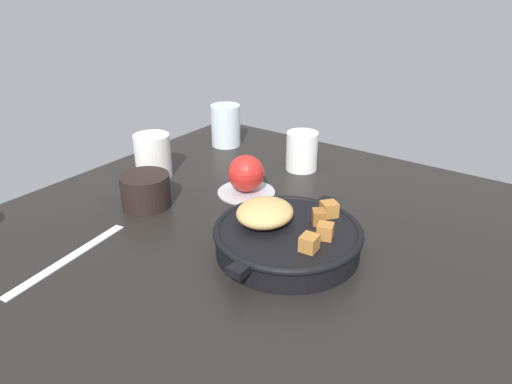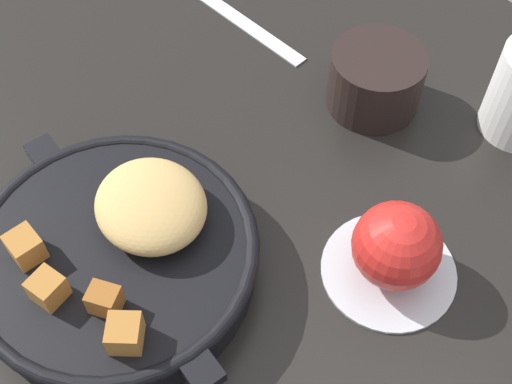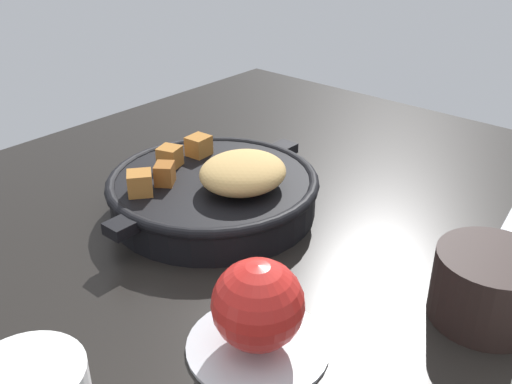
# 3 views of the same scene
# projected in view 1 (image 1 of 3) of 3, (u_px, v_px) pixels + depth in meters

# --- Properties ---
(ground_plane) EXTENTS (0.94, 0.85, 0.02)m
(ground_plane) POSITION_uv_depth(u_px,v_px,m) (243.00, 238.00, 0.80)
(ground_plane) COLOR black
(cast_iron_skillet) EXTENTS (0.27, 0.23, 0.08)m
(cast_iron_skillet) POSITION_uv_depth(u_px,v_px,m) (286.00, 235.00, 0.73)
(cast_iron_skillet) COLOR black
(cast_iron_skillet) RESTS_ON ground_plane
(saucer_plate) EXTENTS (0.11, 0.11, 0.01)m
(saucer_plate) POSITION_uv_depth(u_px,v_px,m) (246.00, 191.00, 0.93)
(saucer_plate) COLOR #B7BABF
(saucer_plate) RESTS_ON ground_plane
(red_apple) EXTENTS (0.07, 0.07, 0.07)m
(red_apple) POSITION_uv_depth(u_px,v_px,m) (246.00, 173.00, 0.91)
(red_apple) COLOR red
(red_apple) RESTS_ON saucer_plate
(butter_knife) EXTENTS (0.22, 0.05, 0.00)m
(butter_knife) POSITION_uv_depth(u_px,v_px,m) (68.00, 258.00, 0.72)
(butter_knife) COLOR silver
(butter_knife) RESTS_ON ground_plane
(ceramic_mug_white) EXTENTS (0.07, 0.07, 0.09)m
(ceramic_mug_white) POSITION_uv_depth(u_px,v_px,m) (153.00, 156.00, 0.99)
(ceramic_mug_white) COLOR silver
(ceramic_mug_white) RESTS_ON ground_plane
(white_creamer_pitcher) EXTENTS (0.07, 0.07, 0.08)m
(white_creamer_pitcher) POSITION_uv_depth(u_px,v_px,m) (302.00, 151.00, 1.02)
(white_creamer_pitcher) COLOR white
(white_creamer_pitcher) RESTS_ON ground_plane
(water_glass_tall) EXTENTS (0.07, 0.07, 0.10)m
(water_glass_tall) POSITION_uv_depth(u_px,v_px,m) (226.00, 125.00, 1.15)
(water_glass_tall) COLOR silver
(water_glass_tall) RESTS_ON ground_plane
(coffee_mug_dark) EXTENTS (0.09, 0.09, 0.06)m
(coffee_mug_dark) POSITION_uv_depth(u_px,v_px,m) (146.00, 191.00, 0.87)
(coffee_mug_dark) COLOR black
(coffee_mug_dark) RESTS_ON ground_plane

